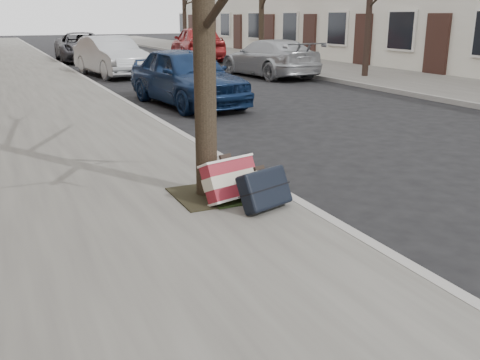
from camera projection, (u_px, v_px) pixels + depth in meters
name	position (u px, v px, depth m)	size (l,w,h in m)	color
ground	(430.00, 213.00, 5.69)	(120.00, 120.00, 0.00)	black
near_sidewalk	(2.00, 79.00, 17.17)	(5.00, 70.00, 0.12)	slate
far_sidewalk	(307.00, 66.00, 21.82)	(4.00, 70.00, 0.12)	gray
dirt_patch	(214.00, 194.00, 5.88)	(0.85, 0.85, 0.01)	black
suitcase_red	(231.00, 180.00, 5.64)	(0.60, 0.17, 0.44)	maroon
suitcase_navy	(265.00, 189.00, 5.39)	(0.56, 0.18, 0.40)	black
car_near_front	(187.00, 76.00, 12.40)	(1.59, 3.94, 1.34)	#102247
car_near_mid	(111.00, 56.00, 18.46)	(1.43, 4.09, 1.35)	#ACAFB4
car_near_back	(82.00, 47.00, 24.38)	(2.16, 4.68, 1.30)	#36353B
car_far_front	(269.00, 58.00, 18.29)	(1.77, 4.35, 1.26)	#989A9F
car_far_back	(197.00, 43.00, 24.87)	(1.90, 4.72, 1.61)	maroon
tree_far_b	(262.00, 1.00, 23.40)	(0.23, 0.23, 5.02)	black
tree_far_c	(184.00, 8.00, 32.28)	(0.24, 0.24, 4.74)	black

